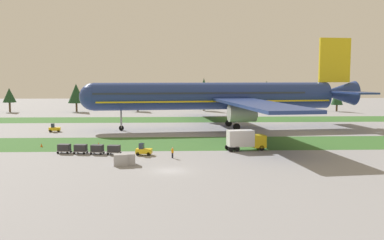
# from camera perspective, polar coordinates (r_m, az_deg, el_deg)

# --- Properties ---
(ground_plane) EXTENTS (400.00, 400.00, 0.00)m
(ground_plane) POSITION_cam_1_polar(r_m,az_deg,el_deg) (59.01, -2.97, -6.80)
(ground_plane) COLOR gray
(grass_strip_near) EXTENTS (320.00, 17.30, 0.01)m
(grass_strip_near) POSITION_cam_1_polar(r_m,az_deg,el_deg) (82.93, -2.77, -3.14)
(grass_strip_near) COLOR #336028
(grass_strip_near) RESTS_ON ground
(grass_strip_far) EXTENTS (320.00, 17.30, 0.01)m
(grass_strip_far) POSITION_cam_1_polar(r_m,az_deg,el_deg) (129.16, -2.59, 0.06)
(grass_strip_far) COLOR #336028
(grass_strip_far) RESTS_ON ground
(airliner) EXTENTS (69.86, 86.06, 22.83)m
(airliner) POSITION_cam_1_polar(r_m,az_deg,el_deg) (106.31, 4.31, 3.24)
(airliner) COLOR navy
(airliner) RESTS_ON ground
(baggage_tug) EXTENTS (2.78, 1.72, 1.97)m
(baggage_tug) POSITION_cam_1_polar(r_m,az_deg,el_deg) (70.83, -6.51, -4.04)
(baggage_tug) COLOR yellow
(baggage_tug) RESTS_ON ground
(cargo_dolly_lead) EXTENTS (2.42, 1.85, 1.55)m
(cargo_dolly_lead) POSITION_cam_1_polar(r_m,az_deg,el_deg) (72.18, -10.39, -3.83)
(cargo_dolly_lead) COLOR #A3A3A8
(cargo_dolly_lead) RESTS_ON ground
(cargo_dolly_second) EXTENTS (2.42, 1.85, 1.55)m
(cargo_dolly_second) POSITION_cam_1_polar(r_m,az_deg,el_deg) (73.12, -12.56, -3.75)
(cargo_dolly_second) COLOR #A3A3A8
(cargo_dolly_second) RESTS_ON ground
(cargo_dolly_third) EXTENTS (2.42, 1.85, 1.55)m
(cargo_dolly_third) POSITION_cam_1_polar(r_m,az_deg,el_deg) (74.16, -14.67, -3.67)
(cargo_dolly_third) COLOR #A3A3A8
(cargo_dolly_third) RESTS_ON ground
(cargo_dolly_fourth) EXTENTS (2.42, 1.85, 1.55)m
(cargo_dolly_fourth) POSITION_cam_1_polar(r_m,az_deg,el_deg) (75.29, -16.72, -3.58)
(cargo_dolly_fourth) COLOR #A3A3A8
(cargo_dolly_fourth) RESTS_ON ground
(catering_truck) EXTENTS (7.22, 3.29, 3.58)m
(catering_truck) POSITION_cam_1_polar(r_m,az_deg,el_deg) (75.40, 7.16, -2.58)
(catering_truck) COLOR yellow
(catering_truck) RESTS_ON ground
(pushback_tractor) EXTENTS (2.74, 1.61, 1.97)m
(pushback_tractor) POSITION_cam_1_polar(r_m,az_deg,el_deg) (105.20, -17.93, -1.08)
(pushback_tractor) COLOR yellow
(pushback_tractor) RESTS_ON ground
(ground_crew_marshaller) EXTENTS (0.36, 0.52, 1.74)m
(ground_crew_marshaller) POSITION_cam_1_polar(r_m,az_deg,el_deg) (67.88, -2.63, -4.33)
(ground_crew_marshaller) COLOR black
(ground_crew_marshaller) RESTS_ON ground
(uld_container_0) EXTENTS (2.15, 1.79, 1.64)m
(uld_container_0) POSITION_cam_1_polar(r_m,az_deg,el_deg) (63.57, -8.51, -5.19)
(uld_container_0) COLOR #A3A3A8
(uld_container_0) RESTS_ON ground
(uld_container_1) EXTENTS (2.16, 1.81, 1.64)m
(uld_container_1) POSITION_cam_1_polar(r_m,az_deg,el_deg) (63.28, -9.51, -5.26)
(uld_container_1) COLOR #A3A3A8
(uld_container_1) RESTS_ON ground
(taxiway_marker_0) EXTENTS (0.44, 0.44, 0.70)m
(taxiway_marker_0) POSITION_cam_1_polar(r_m,az_deg,el_deg) (83.35, -19.49, -3.18)
(taxiway_marker_0) COLOR orange
(taxiway_marker_0) RESTS_ON ground
(taxiway_marker_1) EXTENTS (0.44, 0.44, 0.63)m
(taxiway_marker_1) POSITION_cam_1_polar(r_m,az_deg,el_deg) (81.90, -12.39, -3.16)
(taxiway_marker_1) COLOR orange
(taxiway_marker_1) RESTS_ON ground
(taxiway_marker_2) EXTENTS (0.44, 0.44, 0.45)m
(taxiway_marker_2) POSITION_cam_1_polar(r_m,az_deg,el_deg) (78.65, -13.09, -3.61)
(taxiway_marker_2) COLOR orange
(taxiway_marker_2) RESTS_ON ground
(distant_tree_line) EXTENTS (175.74, 10.30, 12.48)m
(distant_tree_line) POSITION_cam_1_polar(r_m,az_deg,el_deg) (159.79, -1.85, 3.61)
(distant_tree_line) COLOR #4C3823
(distant_tree_line) RESTS_ON ground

